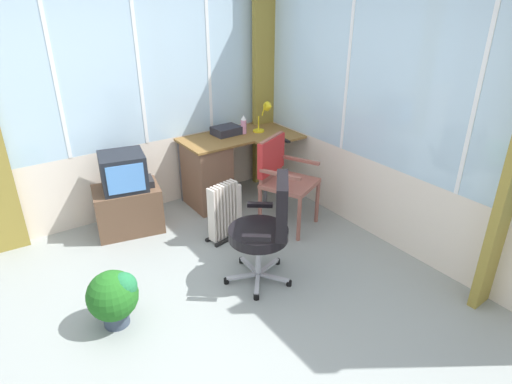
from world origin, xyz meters
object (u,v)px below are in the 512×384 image
object	(u,v)px
space_heater	(225,211)
desk_lamp	(267,112)
potted_plant	(114,296)
spray_bottle	(244,125)
paper_tray	(226,130)
tv_remote	(285,140)
tv_on_stand	(127,197)
office_chair	(268,225)
desk	(211,171)
wooden_armchair	(279,170)

from	to	relation	value
space_heater	desk_lamp	bearing A→B (deg)	33.87
desk_lamp	potted_plant	xyz separation A→B (m)	(-2.27, -1.25, -0.73)
spray_bottle	paper_tray	size ratio (longest dim) A/B	0.72
tv_remote	tv_on_stand	xyz separation A→B (m)	(-1.66, 0.43, -0.40)
spray_bottle	paper_tray	bearing A→B (deg)	153.60
desk_lamp	paper_tray	bearing A→B (deg)	157.96
paper_tray	spray_bottle	bearing A→B (deg)	-26.40
tv_on_stand	space_heater	xyz separation A→B (m)	(0.73, -0.69, -0.07)
paper_tray	potted_plant	distance (m)	2.39
office_chair	potted_plant	distance (m)	1.29
desk	desk_lamp	world-z (taller)	desk_lamp
tv_remote	office_chair	distance (m)	1.46
tv_remote	wooden_armchair	world-z (taller)	wooden_armchair
paper_tray	wooden_armchair	xyz separation A→B (m)	(0.09, -0.88, -0.20)
spray_bottle	potted_plant	distance (m)	2.49
spray_bottle	office_chair	world-z (taller)	spray_bottle
spray_bottle	potted_plant	size ratio (longest dim) A/B	0.48
office_chair	spray_bottle	bearing A→B (deg)	63.23
tv_on_stand	potted_plant	bearing A→B (deg)	-114.00
desk_lamp	tv_remote	distance (m)	0.45
desk	tv_remote	size ratio (longest dim) A/B	8.47
spray_bottle	office_chair	xyz separation A→B (m)	(-0.77, -1.52, -0.33)
tv_remote	space_heater	world-z (taller)	tv_remote
desk_lamp	space_heater	world-z (taller)	desk_lamp
office_chair	desk_lamp	bearing A→B (deg)	54.45
paper_tray	tv_on_stand	bearing A→B (deg)	-174.02
wooden_armchair	desk_lamp	bearing A→B (deg)	63.85
office_chair	tv_remote	bearing A→B (deg)	46.61
paper_tray	wooden_armchair	size ratio (longest dim) A/B	0.32
desk	tv_on_stand	distance (m)	0.99
space_heater	potted_plant	xyz separation A→B (m)	(-1.31, -0.60, -0.04)
desk_lamp	potted_plant	bearing A→B (deg)	-151.18
wooden_armchair	tv_on_stand	distance (m)	1.56
desk	desk_lamp	bearing A→B (deg)	-6.70
desk_lamp	potted_plant	distance (m)	2.69
desk	tv_on_stand	bearing A→B (deg)	-177.73
wooden_armchair	potted_plant	distance (m)	2.03
desk	space_heater	xyz separation A→B (m)	(-0.25, -0.73, -0.11)
spray_bottle	tv_on_stand	size ratio (longest dim) A/B	0.26
paper_tray	tv_remote	bearing A→B (deg)	-54.75
tv_remote	desk	bearing A→B (deg)	146.55
tv_remote	spray_bottle	xyz separation A→B (m)	(-0.22, 0.48, 0.09)
tv_remote	wooden_armchair	size ratio (longest dim) A/B	0.16
paper_tray	potted_plant	size ratio (longest dim) A/B	0.67
desk	desk_lamp	size ratio (longest dim) A/B	3.58
desk	tv_remote	world-z (taller)	tv_remote
tv_on_stand	desk	bearing A→B (deg)	2.27
desk	spray_bottle	distance (m)	0.64
spray_bottle	desk	bearing A→B (deg)	-179.38
desk	spray_bottle	size ratio (longest dim) A/B	5.88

